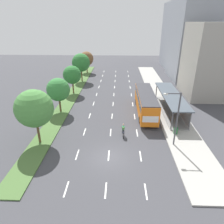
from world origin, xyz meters
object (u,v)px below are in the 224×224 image
Objects in this scene: cyclist at (123,131)px; median_tree_fifth at (87,59)px; streetlight at (176,116)px; median_tree_fourth at (81,63)px; trash_bin at (176,131)px; median_tree_nearest at (34,109)px; bus at (146,101)px; median_tree_third at (72,75)px; bus_shelter at (172,101)px; median_tree_second at (58,90)px.

median_tree_fifth reaches higher than cyclist.
streetlight is (15.59, -35.94, -0.03)m from median_tree_fifth.
median_tree_fourth reaches higher than trash_bin.
streetlight is (15.90, 0.04, -0.64)m from median_tree_nearest.
bus is 1.74× the size of streetlight.
median_tree_third is 9.02m from median_tree_fourth.
median_tree_fourth is at bearing 135.41° from bus_shelter.
bus reaches higher than trash_bin.
median_tree_fourth is 1.14× the size of median_tree_fifth.
median_tree_nearest is 1.01× the size of streetlight.
trash_bin is (-1.08, -7.13, -1.29)m from bus_shelter.
median_tree_fifth is at bearing 89.50° from median_tree_nearest.
median_tree_fifth is at bearing 89.80° from median_tree_third.
median_tree_third is 0.96× the size of median_tree_fifth.
cyclist is 12.65m from median_tree_second.
streetlight reaches higher than cyclist.
median_tree_third is at bearing 131.09° from streetlight.
bus is 2.05× the size of median_tree_third.
median_tree_fifth is at bearing 106.07° from cyclist.
cyclist is at bearing -35.17° from median_tree_second.
median_tree_second is at bearing -91.13° from median_tree_fourth.
bus_shelter is 7.27× the size of cyclist.
bus reaches higher than bus_shelter.
median_tree_fourth is 1.01× the size of streetlight.
bus_shelter reaches higher than trash_bin.
streetlight reaches higher than median_tree_second.
median_tree_third reaches higher than bus.
bus_shelter is 24.83m from median_tree_fourth.
median_tree_fourth reaches higher than bus_shelter.
median_tree_third is 0.84× the size of median_tree_fourth.
median_tree_second is 0.99× the size of median_tree_third.
trash_bin is (16.50, -24.46, -3.96)m from median_tree_fourth.
bus_shelter is 10.05m from streetlight.
cyclist is 0.33× the size of median_tree_second.
streetlight is at bearing -102.40° from bus_shelter.
median_tree_fourth reaches higher than median_tree_second.
trash_bin is at bearing 5.13° from cyclist.
median_tree_second is at bearing 144.83° from cyclist.
bus is 22.38m from median_tree_fourth.
median_tree_second is (0.07, 8.99, -0.75)m from median_tree_nearest.
cyclist is at bearing -174.87° from trash_bin.
median_tree_fourth is at bearing 111.13° from cyclist.
median_tree_third is at bearing 121.55° from cyclist.
bus is at bearing -173.29° from bus_shelter.
bus_shelter is 19.72m from median_tree_third.
median_tree_nearest reaches higher than median_tree_fourth.
bus is at bearing 115.79° from trash_bin.
cyclist is 0.32× the size of median_tree_fifth.
median_tree_nearest is 1.15× the size of median_tree_fifth.
median_tree_fourth is at bearing -89.24° from median_tree_fifth.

